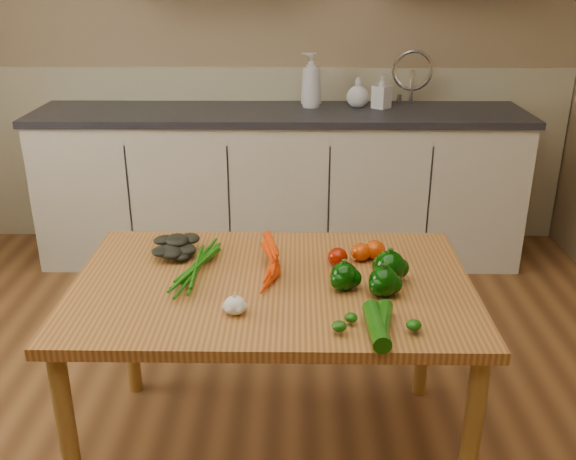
# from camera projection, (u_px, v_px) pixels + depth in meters

# --- Properties ---
(room) EXTENTS (4.04, 5.04, 2.64)m
(room) POSITION_uv_depth(u_px,v_px,m) (187.00, 136.00, 1.70)
(room) COLOR brown
(room) RESTS_ON ground
(counter_run) EXTENTS (2.84, 0.64, 1.14)m
(counter_run) POSITION_uv_depth(u_px,v_px,m) (282.00, 183.00, 3.86)
(counter_run) COLOR beige
(counter_run) RESTS_ON ground
(table) EXTENTS (1.32, 0.85, 0.70)m
(table) POSITION_uv_depth(u_px,v_px,m) (272.00, 302.00, 2.14)
(table) COLOR #B16F33
(table) RESTS_ON ground
(soap_bottle_a) EXTENTS (0.13, 0.13, 0.31)m
(soap_bottle_a) POSITION_uv_depth(u_px,v_px,m) (311.00, 80.00, 3.72)
(soap_bottle_a) COLOR silver
(soap_bottle_a) RESTS_ON counter_run
(soap_bottle_b) EXTENTS (0.12, 0.13, 0.19)m
(soap_bottle_b) POSITION_uv_depth(u_px,v_px,m) (382.00, 91.00, 3.71)
(soap_bottle_b) COLOR silver
(soap_bottle_b) RESTS_ON counter_run
(soap_bottle_c) EXTENTS (0.15, 0.15, 0.17)m
(soap_bottle_c) POSITION_uv_depth(u_px,v_px,m) (358.00, 92.00, 3.76)
(soap_bottle_c) COLOR silver
(soap_bottle_c) RESTS_ON counter_run
(carrot_bunch) EXTENTS (0.24, 0.19, 0.07)m
(carrot_bunch) POSITION_uv_depth(u_px,v_px,m) (247.00, 264.00, 2.16)
(carrot_bunch) COLOR #ED3C05
(carrot_bunch) RESTS_ON table
(leafy_greens) EXTENTS (0.19, 0.17, 0.09)m
(leafy_greens) POSITION_uv_depth(u_px,v_px,m) (175.00, 243.00, 2.29)
(leafy_greens) COLOR black
(leafy_greens) RESTS_ON table
(garlic_bulb) EXTENTS (0.07, 0.07, 0.06)m
(garlic_bulb) POSITION_uv_depth(u_px,v_px,m) (235.00, 305.00, 1.90)
(garlic_bulb) COLOR white
(garlic_bulb) RESTS_ON table
(pepper_a) EXTENTS (0.09, 0.09, 0.09)m
(pepper_a) POSITION_uv_depth(u_px,v_px,m) (344.00, 276.00, 2.04)
(pepper_a) COLOR black
(pepper_a) RESTS_ON table
(pepper_b) EXTENTS (0.11, 0.11, 0.11)m
(pepper_b) POSITION_uv_depth(u_px,v_px,m) (389.00, 267.00, 2.09)
(pepper_b) COLOR black
(pepper_b) RESTS_ON table
(pepper_c) EXTENTS (0.09, 0.09, 0.09)m
(pepper_c) POSITION_uv_depth(u_px,v_px,m) (384.00, 282.00, 2.01)
(pepper_c) COLOR black
(pepper_c) RESTS_ON table
(tomato_a) EXTENTS (0.07, 0.07, 0.06)m
(tomato_a) POSITION_uv_depth(u_px,v_px,m) (338.00, 257.00, 2.21)
(tomato_a) COLOR #921402
(tomato_a) RESTS_ON table
(tomato_b) EXTENTS (0.07, 0.07, 0.06)m
(tomato_b) POSITION_uv_depth(u_px,v_px,m) (361.00, 252.00, 2.25)
(tomato_b) COLOR #BD3604
(tomato_b) RESTS_ON table
(tomato_c) EXTENTS (0.07, 0.07, 0.07)m
(tomato_c) POSITION_uv_depth(u_px,v_px,m) (375.00, 250.00, 2.27)
(tomato_c) COLOR #BD3604
(tomato_c) RESTS_ON table
(zucchini_a) EXTENTS (0.09, 0.19, 0.05)m
(zucchini_a) POSITION_uv_depth(u_px,v_px,m) (383.00, 321.00, 1.83)
(zucchini_a) COLOR #0F4607
(zucchini_a) RESTS_ON table
(zucchini_b) EXTENTS (0.06, 0.21, 0.05)m
(zucchini_b) POSITION_uv_depth(u_px,v_px,m) (376.00, 326.00, 1.80)
(zucchini_b) COLOR #0F4607
(zucchini_b) RESTS_ON table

